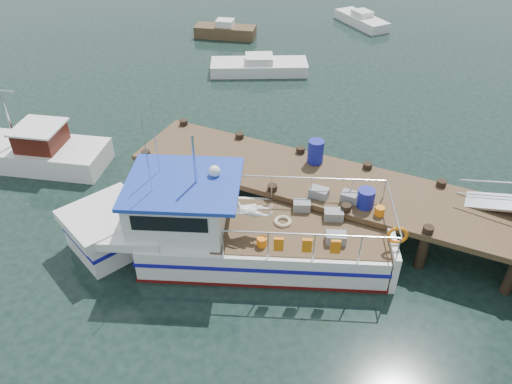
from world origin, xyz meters
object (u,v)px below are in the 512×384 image
at_px(dock, 512,203).
at_px(moored_b, 362,20).
at_px(lobster_boat, 223,230).
at_px(moored_a, 259,66).
at_px(work_boat, 27,151).
at_px(moored_rowboat, 225,31).

relative_size(dock, moored_b, 3.80).
height_order(lobster_boat, moored_a, lobster_boat).
distance_m(work_boat, moored_b, 23.97).
height_order(moored_rowboat, moored_a, moored_rowboat).
relative_size(dock, work_boat, 2.40).
distance_m(dock, work_boat, 17.62).
relative_size(moored_rowboat, moored_b, 0.94).
distance_m(lobster_boat, moored_rowboat, 20.31).
xyz_separation_m(lobster_boat, moored_a, (-5.04, 13.68, -0.56)).
bearing_deg(lobster_boat, dock, 1.47).
bearing_deg(work_boat, moored_a, 54.14).
distance_m(lobster_boat, moored_b, 24.20).
bearing_deg(moored_b, moored_rowboat, -136.92).
bearing_deg(lobster_boat, moored_a, 88.88).
bearing_deg(moored_rowboat, moored_a, -29.06).
height_order(dock, moored_rowboat, dock).
bearing_deg(moored_a, work_boat, -116.72).
xyz_separation_m(moored_rowboat, moored_b, (7.33, 6.12, -0.06)).
bearing_deg(dock, moored_a, 141.07).
height_order(work_boat, moored_b, work_boat).
bearing_deg(moored_a, moored_b, 67.84).
bearing_deg(work_boat, moored_b, 56.19).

